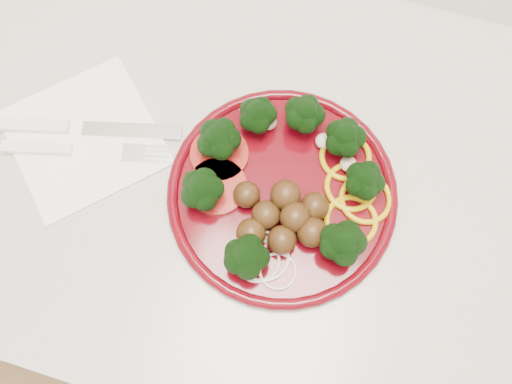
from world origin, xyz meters
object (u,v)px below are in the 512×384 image
(napkin, at_px, (84,138))
(plate, at_px, (284,188))
(fork, at_px, (57,149))
(knife, at_px, (64,127))

(napkin, bearing_deg, plate, 0.43)
(plate, distance_m, fork, 0.29)
(napkin, bearing_deg, knife, 171.88)
(knife, distance_m, fork, 0.03)
(knife, xyz_separation_m, fork, (0.00, -0.03, -0.00))
(knife, relative_size, fork, 1.13)
(plate, height_order, napkin, plate)
(plate, xyz_separation_m, knife, (-0.29, 0.00, -0.01))
(plate, bearing_deg, napkin, -179.57)
(plate, distance_m, knife, 0.29)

